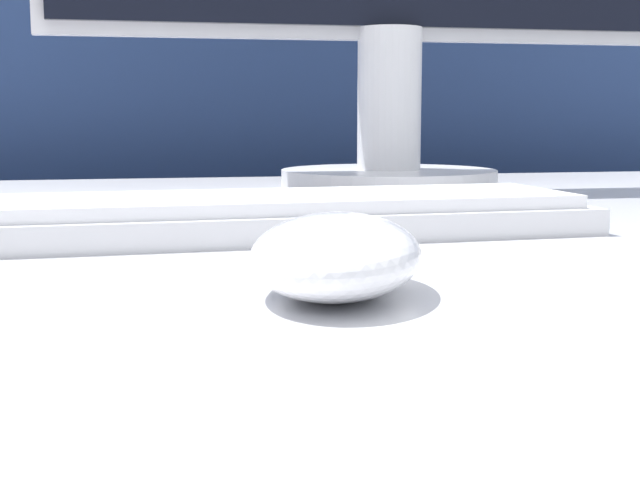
{
  "coord_description": "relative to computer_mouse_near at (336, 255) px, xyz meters",
  "views": [
    {
      "loc": [
        -0.08,
        -0.56,
        0.8
      ],
      "look_at": [
        -0.01,
        -0.19,
        0.75
      ],
      "focal_mm": 50.0,
      "sensor_mm": 36.0,
      "label": 1
    }
  ],
  "objects": [
    {
      "name": "keyboard",
      "position": [
        0.0,
        0.19,
        -0.0
      ],
      "size": [
        0.39,
        0.13,
        0.02
      ],
      "rotation": [
        0.0,
        0.0,
        0.05
      ],
      "color": "silver",
      "rests_on": "desk"
    },
    {
      "name": "computer_mouse_near",
      "position": [
        0.0,
        0.0,
        0.0
      ],
      "size": [
        0.1,
        0.12,
        0.03
      ],
      "rotation": [
        0.0,
        0.0,
        -0.33
      ],
      "color": "white",
      "rests_on": "desk"
    },
    {
      "name": "partition_panel",
      "position": [
        0.01,
        0.82,
        -0.14
      ],
      "size": [
        5.0,
        0.03,
        1.21
      ],
      "color": "navy",
      "rests_on": "ground_plane"
    }
  ]
}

